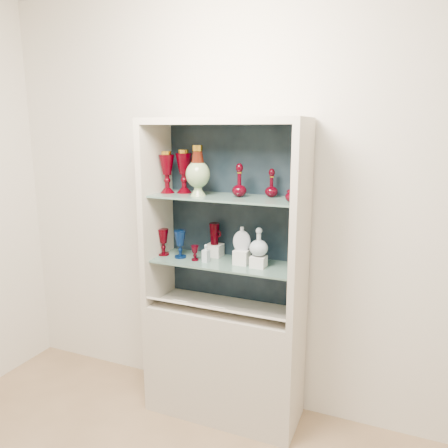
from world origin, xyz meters
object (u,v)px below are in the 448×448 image
at_px(clear_square_bottle, 206,253).
at_px(pedestal_lamp_right, 184,171).
at_px(ruby_pitcher, 214,234).
at_px(clear_round_decanter, 259,243).
at_px(enamel_urn, 198,171).
at_px(ruby_goblet_small, 195,253).
at_px(cobalt_goblet, 180,244).
at_px(pedestal_lamp_left, 167,172).
at_px(flat_flask, 242,238).
at_px(cameo_medallion, 297,241).
at_px(lidded_bowl, 293,194).
at_px(ruby_decanter_a, 239,178).
at_px(ruby_goblet_tall, 163,242).
at_px(ruby_decanter_b, 272,182).

bearing_deg(clear_square_bottle, pedestal_lamp_right, 155.20).
relative_size(ruby_pitcher, clear_round_decanter, 0.85).
xyz_separation_m(enamel_urn, ruby_goblet_small, (-0.02, -0.01, -0.53)).
distance_m(enamel_urn, ruby_goblet_small, 0.53).
bearing_deg(enamel_urn, cobalt_goblet, 175.17).
height_order(pedestal_lamp_left, ruby_pitcher, pedestal_lamp_left).
bearing_deg(pedestal_lamp_left, cobalt_goblet, -13.40).
xyz_separation_m(enamel_urn, flat_flask, (0.28, 0.04, -0.41)).
xyz_separation_m(enamel_urn, clear_square_bottle, (0.06, -0.01, -0.52)).
xyz_separation_m(pedestal_lamp_left, ruby_pitcher, (0.29, 0.10, -0.40)).
bearing_deg(pedestal_lamp_right, clear_round_decanter, -6.50).
xyz_separation_m(pedestal_lamp_right, flat_flask, (0.42, -0.04, -0.39)).
bearing_deg(cobalt_goblet, cameo_medallion, 6.66).
bearing_deg(pedestal_lamp_right, enamel_urn, -29.86).
xyz_separation_m(ruby_pitcher, cameo_medallion, (0.56, -0.03, 0.02)).
distance_m(pedestal_lamp_left, lidded_bowl, 0.85).
relative_size(enamel_urn, lidded_bowl, 3.17).
bearing_deg(cobalt_goblet, pedestal_lamp_left, 166.60).
height_order(pedestal_lamp_left, enamel_urn, enamel_urn).
xyz_separation_m(ruby_goblet_small, flat_flask, (0.30, 0.04, 0.12)).
bearing_deg(ruby_goblet_small, clear_square_bottle, -2.67).
distance_m(ruby_decanter_a, ruby_goblet_small, 0.56).
xyz_separation_m(lidded_bowl, ruby_goblet_small, (-0.63, 0.03, -0.42)).
height_order(ruby_decanter_a, ruby_goblet_tall, ruby_decanter_a).
height_order(lidded_bowl, clear_round_decanter, lidded_bowl).
bearing_deg(cameo_medallion, flat_flask, -148.54).
distance_m(ruby_pitcher, flat_flask, 0.25).
distance_m(lidded_bowl, ruby_goblet_tall, 0.96).
xyz_separation_m(pedestal_lamp_right, cameo_medallion, (0.74, 0.02, -0.39)).
height_order(pedestal_lamp_left, ruby_decanter_a, pedestal_lamp_left).
xyz_separation_m(flat_flask, cameo_medallion, (0.33, 0.06, 0.00)).
distance_m(ruby_pitcher, clear_round_decanter, 0.36).
relative_size(enamel_urn, flat_flask, 2.03).
relative_size(pedestal_lamp_left, ruby_decanter_a, 1.17).
height_order(pedestal_lamp_right, enamel_urn, enamel_urn).
relative_size(enamel_urn, ruby_decanter_a, 1.35).
bearing_deg(clear_square_bottle, flat_flask, 11.96).
bearing_deg(pedestal_lamp_right, ruby_pitcher, 15.91).
relative_size(ruby_decanter_a, lidded_bowl, 2.34).
relative_size(ruby_decanter_a, clear_square_bottle, 1.96).
bearing_deg(pedestal_lamp_left, pedestal_lamp_right, 23.86).
bearing_deg(cobalt_goblet, lidded_bowl, -3.45).
relative_size(ruby_goblet_tall, clear_square_bottle, 1.54).
xyz_separation_m(ruby_decanter_b, ruby_goblet_small, (-0.46, -0.12, -0.46)).
bearing_deg(ruby_decanter_b, cameo_medallion, -6.23).
xyz_separation_m(ruby_goblet_small, cameo_medallion, (0.63, 0.11, 0.12)).
bearing_deg(cobalt_goblet, ruby_goblet_tall, 174.81).
xyz_separation_m(ruby_goblet_small, clear_round_decanter, (0.42, 0.03, 0.11)).
bearing_deg(pedestal_lamp_left, clear_round_decanter, -1.48).
bearing_deg(ruby_pitcher, cobalt_goblet, -126.97).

